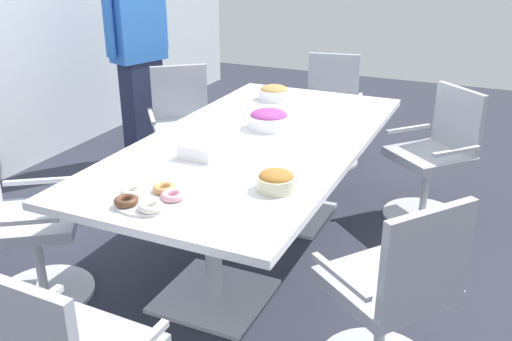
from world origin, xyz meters
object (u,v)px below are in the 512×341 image
snack_bowl_candy_mix (269,119)px  office_chair_5 (184,133)px  donut_platter (149,198)px  office_chair_4 (329,116)px  snack_bowl_cookies (274,92)px  person_standing_1 (139,50)px  snack_bowl_pretzels (276,180)px  office_chair_0 (23,231)px  napkin_pile (202,149)px  conference_table (256,159)px  office_chair_2 (392,302)px  office_chair_3 (434,162)px

snack_bowl_candy_mix → office_chair_5: bearing=59.7°
donut_platter → office_chair_4: bearing=-0.2°
snack_bowl_cookies → snack_bowl_candy_mix: 0.65m
person_standing_1 → snack_bowl_pretzels: size_ratio=9.93×
snack_bowl_pretzels → donut_platter: (-0.35, 0.46, -0.03)m
office_chair_5 → snack_bowl_pretzels: office_chair_5 is taller
donut_platter → snack_bowl_candy_mix: bearing=-3.3°
office_chair_0 → person_standing_1: (2.02, 0.64, 0.56)m
snack_bowl_cookies → napkin_pile: (-1.21, -0.09, -0.01)m
conference_table → snack_bowl_pretzels: size_ratio=13.01×
snack_bowl_candy_mix → snack_bowl_pretzels: 0.92m
conference_table → office_chair_2: office_chair_2 is taller
office_chair_5 → snack_bowl_candy_mix: (-0.56, -0.96, 0.40)m
office_chair_2 → snack_bowl_cookies: bearing=74.5°
snack_bowl_candy_mix → office_chair_2: bearing=-134.7°
snack_bowl_candy_mix → office_chair_0: bearing=141.9°
conference_table → snack_bowl_cookies: 0.88m
napkin_pile → office_chair_5: bearing=35.6°
conference_table → snack_bowl_cookies: bearing=15.7°
office_chair_2 → office_chair_5: bearing=88.9°
office_chair_4 → office_chair_3: bearing=132.7°
office_chair_0 → office_chair_5: 1.72m
office_chair_0 → snack_bowl_candy_mix: size_ratio=3.53×
conference_table → office_chair_0: bearing=135.7°
office_chair_4 → person_standing_1: 1.70m
snack_bowl_cookies → napkin_pile: 1.21m
napkin_pile → conference_table: bearing=-21.4°
donut_platter → napkin_pile: 0.59m
office_chair_0 → office_chair_4: size_ratio=1.00×
snack_bowl_candy_mix → snack_bowl_pretzels: snack_bowl_candy_mix is taller
snack_bowl_pretzels → office_chair_5: bearing=44.2°
office_chair_4 → donut_platter: office_chair_4 is taller
conference_table → person_standing_1: bearing=55.4°
office_chair_0 → snack_bowl_cookies: office_chair_0 is taller
office_chair_3 → snack_bowl_cookies: size_ratio=4.08×
person_standing_1 → snack_bowl_pretzels: (-1.69, -1.94, -0.17)m
office_chair_2 → person_standing_1: (1.84, 2.54, 0.56)m
office_chair_0 → napkin_pile: (0.56, -0.77, 0.38)m
office_chair_4 → snack_bowl_cookies: bearing=69.5°
person_standing_1 → conference_table: bearing=74.1°
office_chair_0 → snack_bowl_candy_mix: 1.52m
snack_bowl_pretzels → conference_table: bearing=31.8°
office_chair_4 → snack_bowl_cookies: office_chair_4 is taller
office_chair_3 → office_chair_4: (0.75, 0.99, 0.00)m
office_chair_0 → office_chair_5: same height
napkin_pile → person_standing_1: bearing=44.1°
office_chair_5 → donut_platter: 1.99m
donut_platter → napkin_pile: bearing=6.4°
snack_bowl_pretzels → office_chair_3: bearing=-18.8°
person_standing_1 → snack_bowl_cookies: person_standing_1 is taller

